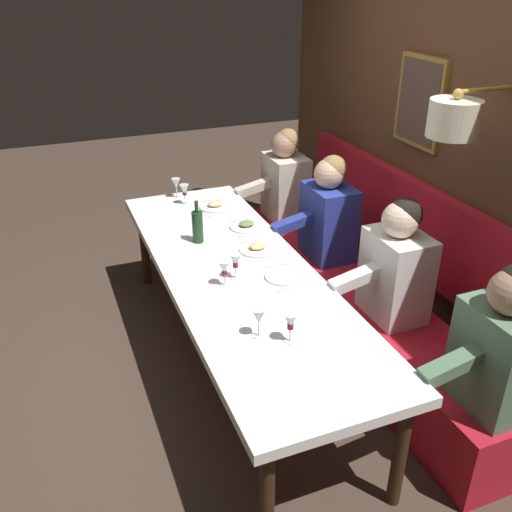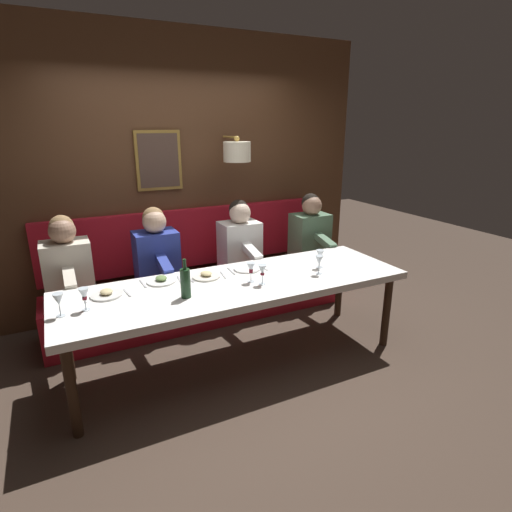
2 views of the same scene
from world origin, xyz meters
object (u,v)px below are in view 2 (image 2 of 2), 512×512
object	(u,v)px
wine_glass_1	(262,271)
diner_near	(240,241)
wine_glass_2	(319,261)
wine_glass_4	(251,268)
wine_glass_5	(58,300)
diner_middle	(156,252)
wine_glass_0	(320,255)
diner_far	(67,264)
wine_glass_3	(84,295)
dining_table	(238,288)
diner_nearest	(310,231)
wine_bottle	(185,283)

from	to	relation	value
wine_glass_1	diner_near	bearing A→B (deg)	-14.36
wine_glass_2	wine_glass_4	bearing A→B (deg)	81.30
wine_glass_1	wine_glass_5	world-z (taller)	same
diner_middle	wine_glass_0	xyz separation A→B (m)	(-0.89, -1.26, 0.04)
diner_near	diner_far	xyz separation A→B (m)	(0.00, 1.65, 0.00)
wine_glass_3	wine_glass_5	world-z (taller)	same
diner_middle	wine_glass_3	xyz separation A→B (m)	(-0.90, 0.71, 0.04)
diner_near	diner_middle	world-z (taller)	same
diner_middle	wine_glass_3	distance (m)	1.15
diner_far	wine_glass_3	bearing A→B (deg)	-175.56
wine_glass_1	wine_glass_5	size ratio (longest dim) A/B	1.00
dining_table	diner_middle	bearing A→B (deg)	27.24
wine_glass_4	wine_glass_5	size ratio (longest dim) A/B	1.00
diner_far	wine_glass_1	bearing A→B (deg)	-126.21
dining_table	wine_glass_1	world-z (taller)	wine_glass_1
wine_glass_3	wine_glass_4	size ratio (longest dim) A/B	1.00
wine_glass_0	wine_glass_1	xyz separation A→B (m)	(-0.13, 0.65, 0.00)
wine_glass_0	wine_glass_2	world-z (taller)	same
wine_glass_2	diner_far	bearing A→B (deg)	62.22
dining_table	wine_glass_4	world-z (taller)	wine_glass_4
diner_nearest	wine_bottle	size ratio (longest dim) A/B	2.64
diner_middle	wine_glass_4	distance (m)	1.08
diner_nearest	wine_glass_5	world-z (taller)	diner_nearest
diner_near	wine_glass_2	xyz separation A→B (m)	(-1.02, -0.29, 0.04)
dining_table	diner_nearest	xyz separation A→B (m)	(0.88, -1.29, 0.13)
diner_near	wine_glass_4	world-z (taller)	diner_near
wine_glass_0	wine_glass_4	bearing A→B (deg)	93.09
diner_far	wine_glass_2	size ratio (longest dim) A/B	4.82
wine_glass_1	wine_glass_4	bearing A→B (deg)	32.60
diner_near	wine_glass_0	bearing A→B (deg)	-156.59
wine_glass_2	wine_glass_5	distance (m)	2.03
dining_table	wine_glass_0	xyz separation A→B (m)	(-0.01, -0.80, 0.17)
wine_glass_2	wine_glass_1	bearing A→B (deg)	89.78
wine_glass_2	wine_glass_3	bearing A→B (deg)	86.33
wine_glass_3	wine_glass_5	distance (m)	0.16
diner_near	wine_glass_5	world-z (taller)	diner_near
wine_glass_2	wine_bottle	world-z (taller)	wine_bottle
dining_table	wine_glass_4	size ratio (longest dim) A/B	17.41
diner_nearest	wine_glass_0	world-z (taller)	diner_nearest
diner_middle	wine_glass_0	world-z (taller)	diner_middle
wine_glass_5	dining_table	bearing A→B (deg)	-88.09
diner_near	wine_glass_3	world-z (taller)	diner_near
wine_glass_5	wine_bottle	distance (m)	0.86
wine_glass_4	wine_glass_5	bearing A→B (deg)	89.93
diner_middle	wine_glass_0	size ratio (longest dim) A/B	4.82
wine_glass_2	wine_glass_3	xyz separation A→B (m)	(0.12, 1.87, -0.00)
diner_far	wine_glass_4	size ratio (longest dim) A/B	4.82
wine_glass_4	wine_glass_5	distance (m)	1.42
wine_glass_1	wine_bottle	distance (m)	0.63
dining_table	wine_glass_5	world-z (taller)	wine_glass_5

